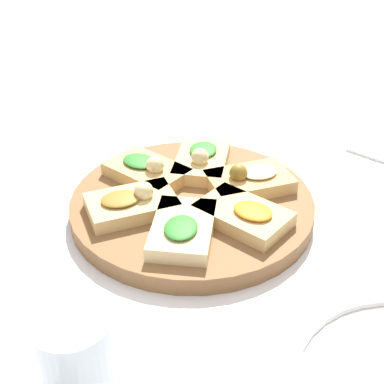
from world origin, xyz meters
TOP-DOWN VIEW (x-y plane):
  - ground_plane at (0.00, 0.00)m, footprint 3.00×3.00m
  - serving_board at (0.00, 0.00)m, footprint 0.31×0.31m
  - focaccia_slice_0 at (0.03, -0.08)m, footprint 0.10×0.12m
  - focaccia_slice_1 at (0.08, -0.01)m, footprint 0.12×0.09m
  - focaccia_slice_2 at (0.05, 0.06)m, footprint 0.12×0.13m
  - focaccia_slice_3 at (-0.03, 0.08)m, footprint 0.10×0.13m
  - focaccia_slice_4 at (-0.08, 0.02)m, footprint 0.12×0.09m
  - focaccia_slice_5 at (-0.05, -0.06)m, footprint 0.12×0.13m
  - water_glass at (-0.05, 0.29)m, footprint 0.07×0.07m

SIDE VIEW (x-z plane):
  - ground_plane at x=0.00m, z-range 0.00..0.00m
  - serving_board at x=0.00m, z-range 0.00..0.02m
  - focaccia_slice_3 at x=-0.03m, z-range 0.02..0.04m
  - focaccia_slice_4 at x=-0.08m, z-range 0.02..0.04m
  - focaccia_slice_0 at x=0.03m, z-range 0.02..0.05m
  - focaccia_slice_1 at x=0.08m, z-range 0.02..0.05m
  - focaccia_slice_2 at x=0.05m, z-range 0.02..0.05m
  - focaccia_slice_5 at x=-0.05m, z-range 0.02..0.05m
  - water_glass at x=-0.05m, z-range 0.00..0.09m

